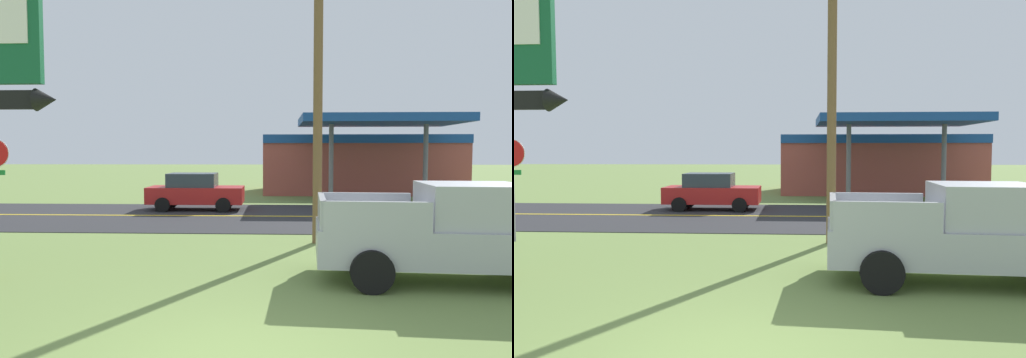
% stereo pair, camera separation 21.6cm
% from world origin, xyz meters
% --- Properties ---
extents(road_asphalt, '(140.00, 8.00, 0.02)m').
position_xyz_m(road_asphalt, '(0.00, 13.00, 0.01)').
color(road_asphalt, '#2B2B2D').
rests_on(road_asphalt, ground).
extents(road_centre_line, '(126.00, 0.20, 0.01)m').
position_xyz_m(road_centre_line, '(0.00, 13.00, 0.02)').
color(road_centre_line, gold).
rests_on(road_centre_line, road_asphalt).
extents(utility_pole, '(1.88, 0.26, 9.56)m').
position_xyz_m(utility_pole, '(1.74, 7.73, 5.08)').
color(utility_pole, brown).
rests_on(utility_pole, ground).
extents(gas_station, '(12.00, 11.50, 4.40)m').
position_xyz_m(gas_station, '(5.82, 24.24, 1.94)').
color(gas_station, '#A84C42').
rests_on(gas_station, ground).
extents(pickup_silver_parked_on_lawn, '(5.32, 2.51, 1.96)m').
position_xyz_m(pickup_silver_parked_on_lawn, '(4.07, 3.94, 0.96)').
color(pickup_silver_parked_on_lawn, '#A8AAAF').
rests_on(pickup_silver_parked_on_lawn, ground).
extents(car_red_mid_lane, '(4.20, 2.00, 1.64)m').
position_xyz_m(car_red_mid_lane, '(-3.00, 15.00, 0.83)').
color(car_red_mid_lane, red).
rests_on(car_red_mid_lane, ground).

